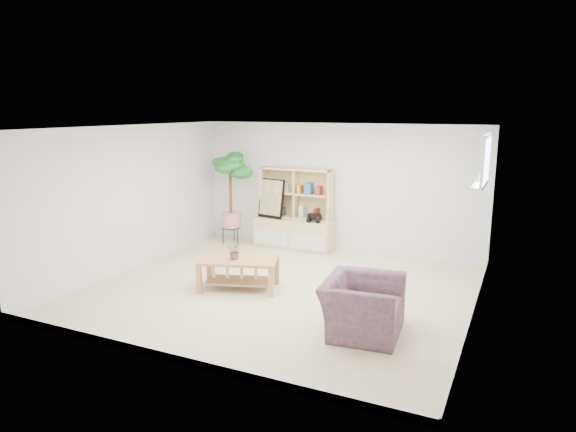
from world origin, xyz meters
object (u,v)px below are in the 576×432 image
at_px(storage_unit, 294,209).
at_px(armchair, 362,302).
at_px(floor_tree, 231,198).
at_px(coffee_table, 239,274).

distance_m(storage_unit, armchair, 3.93).
bearing_deg(storage_unit, floor_tree, -171.68).
bearing_deg(coffee_table, armchair, -36.04).
height_order(storage_unit, floor_tree, floor_tree).
bearing_deg(floor_tree, storage_unit, 8.32).
xyz_separation_m(coffee_table, armchair, (2.13, -0.70, 0.15)).
height_order(floor_tree, armchair, floor_tree).
xyz_separation_m(floor_tree, armchair, (3.63, -2.95, -0.53)).
bearing_deg(storage_unit, armchair, -53.39).
height_order(coffee_table, floor_tree, floor_tree).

